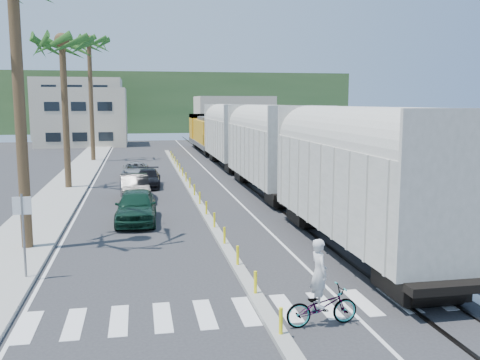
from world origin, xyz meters
name	(u,v)px	position (x,y,z in m)	size (l,w,h in m)	color
ground	(249,287)	(0.00, 0.00, 0.00)	(140.00, 140.00, 0.00)	#28282B
sidewalk	(71,182)	(-8.50, 25.00, 0.07)	(3.00, 90.00, 0.15)	gray
rails	(239,173)	(5.00, 28.00, 0.03)	(1.56, 100.00, 0.06)	black
median	(190,189)	(0.00, 19.96, 0.09)	(0.45, 60.00, 0.85)	gray
crosswalk	(263,310)	(0.00, -2.00, 0.01)	(14.00, 2.20, 0.01)	silver
lane_markings	(156,181)	(-2.15, 25.00, 0.00)	(9.42, 90.00, 0.01)	silver
freight_train	(249,143)	(5.00, 23.86, 2.91)	(3.00, 60.94, 5.85)	#A6A498
palm_trees	(66,32)	(-8.10, 22.70, 10.81)	(3.50, 37.20, 13.75)	brown
street_sign	(23,224)	(-7.30, 2.00, 1.97)	(0.60, 0.08, 3.00)	slate
buildings	(118,113)	(-6.41, 71.66, 4.36)	(38.00, 27.00, 10.00)	#BEAF97
hillside	(153,103)	(0.00, 100.00, 6.00)	(80.00, 20.00, 12.00)	#385628
car_lead	(136,206)	(-3.63, 10.41, 0.84)	(2.17, 5.00, 1.68)	#103022
car_second	(135,187)	(-3.73, 16.83, 0.79)	(1.96, 4.88, 1.58)	black
car_third	(148,178)	(-2.83, 21.85, 0.63)	(2.00, 4.45, 1.27)	black
car_rear	(136,170)	(-3.69, 26.59, 0.63)	(2.12, 4.57, 1.27)	#9FA2A4
cyclist	(321,298)	(1.30, -3.35, 0.78)	(1.02, 2.15, 2.42)	#9EA0A5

